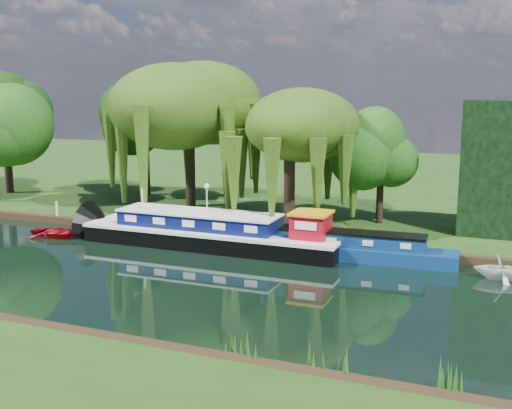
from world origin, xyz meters
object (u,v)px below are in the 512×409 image
at_px(narrowboat, 352,248).
at_px(dutch_barge, 214,233).
at_px(red_dinghy, 57,237).
at_px(white_cruiser, 500,279).

bearing_deg(narrowboat, dutch_barge, 179.98).
relative_size(narrowboat, red_dinghy, 3.21).
height_order(narrowboat, white_cruiser, narrowboat).
height_order(dutch_barge, red_dinghy, dutch_barge).
distance_m(narrowboat, red_dinghy, 18.33).
xyz_separation_m(narrowboat, red_dinghy, (-18.22, -1.97, -0.58)).
xyz_separation_m(dutch_barge, red_dinghy, (-10.14, -1.48, -0.82)).
relative_size(narrowboat, white_cruiser, 4.51).
bearing_deg(red_dinghy, white_cruiser, -87.05).
distance_m(narrowboat, white_cruiser, 7.69).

